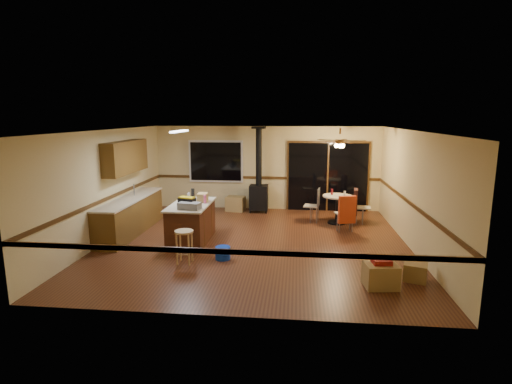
# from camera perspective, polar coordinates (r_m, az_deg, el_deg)

# --- Properties ---
(floor) EXTENTS (7.00, 7.00, 0.00)m
(floor) POSITION_cam_1_polar(r_m,az_deg,el_deg) (9.40, -0.19, -7.25)
(floor) COLOR #4F2816
(floor) RESTS_ON ground
(ceiling) EXTENTS (7.00, 7.00, 0.00)m
(ceiling) POSITION_cam_1_polar(r_m,az_deg,el_deg) (8.94, -0.20, 8.80)
(ceiling) COLOR silver
(ceiling) RESTS_ON ground
(wall_back) EXTENTS (7.00, 0.00, 7.00)m
(wall_back) POSITION_cam_1_polar(r_m,az_deg,el_deg) (12.52, 1.50, 3.43)
(wall_back) COLOR #D0BE84
(wall_back) RESTS_ON ground
(wall_front) EXTENTS (7.00, 0.00, 7.00)m
(wall_front) POSITION_cam_1_polar(r_m,az_deg,el_deg) (5.70, -3.94, -5.71)
(wall_front) COLOR #D0BE84
(wall_front) RESTS_ON ground
(wall_left) EXTENTS (0.00, 7.00, 7.00)m
(wall_left) POSITION_cam_1_polar(r_m,az_deg,el_deg) (10.06, -20.43, 0.90)
(wall_left) COLOR #D0BE84
(wall_left) RESTS_ON ground
(wall_right) EXTENTS (0.00, 7.00, 7.00)m
(wall_right) POSITION_cam_1_polar(r_m,az_deg,el_deg) (9.38, 21.58, 0.14)
(wall_right) COLOR #D0BE84
(wall_right) RESTS_ON ground
(chair_rail) EXTENTS (7.00, 7.00, 0.08)m
(chair_rail) POSITION_cam_1_polar(r_m,az_deg,el_deg) (9.14, -0.19, -1.28)
(chair_rail) COLOR #462B11
(chair_rail) RESTS_ON ground
(window) EXTENTS (1.72, 0.10, 1.32)m
(window) POSITION_cam_1_polar(r_m,az_deg,el_deg) (12.67, -5.76, 4.38)
(window) COLOR black
(window) RESTS_ON ground
(sliding_door) EXTENTS (2.52, 0.10, 2.10)m
(sliding_door) POSITION_cam_1_polar(r_m,az_deg,el_deg) (12.51, 10.20, 2.09)
(sliding_door) COLOR black
(sliding_door) RESTS_ON ground
(lower_cabinets) EXTENTS (0.60, 3.00, 0.86)m
(lower_cabinets) POSITION_cam_1_polar(r_m,az_deg,el_deg) (10.56, -17.47, -3.30)
(lower_cabinets) COLOR brown
(lower_cabinets) RESTS_ON ground
(countertop) EXTENTS (0.64, 3.04, 0.04)m
(countertop) POSITION_cam_1_polar(r_m,az_deg,el_deg) (10.46, -17.60, -0.91)
(countertop) COLOR #BEB093
(countertop) RESTS_ON lower_cabinets
(upper_cabinets) EXTENTS (0.35, 2.00, 0.80)m
(upper_cabinets) POSITION_cam_1_polar(r_m,az_deg,el_deg) (10.54, -18.12, 4.77)
(upper_cabinets) COLOR brown
(upper_cabinets) RESTS_ON ground
(kitchen_island) EXTENTS (0.88, 1.68, 0.90)m
(kitchen_island) POSITION_cam_1_polar(r_m,az_deg,el_deg) (9.54, -9.21, -4.28)
(kitchen_island) COLOR #442011
(kitchen_island) RESTS_ON ground
(wood_stove) EXTENTS (0.55, 0.50, 2.52)m
(wood_stove) POSITION_cam_1_polar(r_m,az_deg,el_deg) (12.18, 0.39, 0.51)
(wood_stove) COLOR black
(wood_stove) RESTS_ON ground
(ceiling_fan) EXTENTS (0.24, 0.24, 0.55)m
(ceiling_fan) POSITION_cam_1_polar(r_m,az_deg,el_deg) (10.90, 11.89, 6.91)
(ceiling_fan) COLOR brown
(ceiling_fan) RESTS_ON ceiling
(fluorescent_strip) EXTENTS (0.10, 1.20, 0.04)m
(fluorescent_strip) POSITION_cam_1_polar(r_m,az_deg,el_deg) (9.59, -10.88, 8.51)
(fluorescent_strip) COLOR white
(fluorescent_strip) RESTS_ON ceiling
(toolbox_grey) EXTENTS (0.52, 0.34, 0.15)m
(toolbox_grey) POSITION_cam_1_polar(r_m,az_deg,el_deg) (8.88, -9.47, -1.95)
(toolbox_grey) COLOR slate
(toolbox_grey) RESTS_ON kitchen_island
(toolbox_black) EXTENTS (0.41, 0.28, 0.20)m
(toolbox_black) POSITION_cam_1_polar(r_m,az_deg,el_deg) (9.09, -9.83, -1.49)
(toolbox_black) COLOR black
(toolbox_black) RESTS_ON kitchen_island
(toolbox_yellow_lid) EXTENTS (0.38, 0.26, 0.03)m
(toolbox_yellow_lid) POSITION_cam_1_polar(r_m,az_deg,el_deg) (9.07, -9.85, -0.77)
(toolbox_yellow_lid) COLOR gold
(toolbox_yellow_lid) RESTS_ON toolbox_black
(box_on_island) EXTENTS (0.24, 0.32, 0.21)m
(box_on_island) POSITION_cam_1_polar(r_m,az_deg,el_deg) (9.59, -7.62, -0.78)
(box_on_island) COLOR #9B7C45
(box_on_island) RESTS_ON kitchen_island
(bottle_dark) EXTENTS (0.11, 0.11, 0.29)m
(bottle_dark) POSITION_cam_1_polar(r_m,az_deg,el_deg) (9.76, -9.01, -0.35)
(bottle_dark) COLOR black
(bottle_dark) RESTS_ON kitchen_island
(bottle_pink) EXTENTS (0.08, 0.08, 0.19)m
(bottle_pink) POSITION_cam_1_polar(r_m,az_deg,el_deg) (9.41, -7.30, -1.03)
(bottle_pink) COLOR #D84C8C
(bottle_pink) RESTS_ON kitchen_island
(bottle_white) EXTENTS (0.07, 0.07, 0.19)m
(bottle_white) POSITION_cam_1_polar(r_m,az_deg,el_deg) (9.77, -9.58, -0.67)
(bottle_white) COLOR white
(bottle_white) RESTS_ON kitchen_island
(bar_stool) EXTENTS (0.42, 0.42, 0.68)m
(bar_stool) POSITION_cam_1_polar(r_m,az_deg,el_deg) (8.18, -10.18, -7.73)
(bar_stool) COLOR tan
(bar_stool) RESTS_ON floor
(blue_bucket) EXTENTS (0.36, 0.36, 0.26)m
(blue_bucket) POSITION_cam_1_polar(r_m,az_deg,el_deg) (8.36, -4.76, -8.67)
(blue_bucket) COLOR #0D37BD
(blue_bucket) RESTS_ON floor
(dining_table) EXTENTS (0.81, 0.81, 0.78)m
(dining_table) POSITION_cam_1_polar(r_m,az_deg,el_deg) (11.14, 11.55, -1.77)
(dining_table) COLOR black
(dining_table) RESTS_ON ground
(glass_red) EXTENTS (0.07, 0.07, 0.16)m
(glass_red) POSITION_cam_1_polar(r_m,az_deg,el_deg) (11.16, 10.80, 0.03)
(glass_red) COLOR #590C14
(glass_red) RESTS_ON dining_table
(glass_cream) EXTENTS (0.07, 0.07, 0.14)m
(glass_cream) POSITION_cam_1_polar(r_m,az_deg,el_deg) (11.05, 12.57, -0.21)
(glass_cream) COLOR beige
(glass_cream) RESTS_ON dining_table
(chair_left) EXTENTS (0.47, 0.46, 0.51)m
(chair_left) POSITION_cam_1_polar(r_m,az_deg,el_deg) (11.16, 8.48, -1.31)
(chair_left) COLOR tan
(chair_left) RESTS_ON ground
(chair_near) EXTENTS (0.52, 0.55, 0.70)m
(chair_near) POSITION_cam_1_polar(r_m,az_deg,el_deg) (10.29, 12.84, -2.46)
(chair_near) COLOR tan
(chair_near) RESTS_ON ground
(chair_right) EXTENTS (0.51, 0.48, 0.70)m
(chair_right) POSITION_cam_1_polar(r_m,az_deg,el_deg) (11.26, 14.15, -1.38)
(chair_right) COLOR tan
(chair_right) RESTS_ON ground
(box_under_window) EXTENTS (0.61, 0.51, 0.45)m
(box_under_window) POSITION_cam_1_polar(r_m,az_deg,el_deg) (12.42, -2.95, -1.69)
(box_under_window) COLOR #9B7C45
(box_under_window) RESTS_ON floor
(box_corner_a) EXTENTS (0.60, 0.53, 0.42)m
(box_corner_a) POSITION_cam_1_polar(r_m,az_deg,el_deg) (7.37, 17.38, -11.27)
(box_corner_a) COLOR #9B7C45
(box_corner_a) RESTS_ON floor
(box_corner_b) EXTENTS (0.48, 0.45, 0.32)m
(box_corner_b) POSITION_cam_1_polar(r_m,az_deg,el_deg) (7.84, 21.79, -10.58)
(box_corner_b) COLOR #9B7C45
(box_corner_b) RESTS_ON floor
(box_small_red) EXTENTS (0.34, 0.29, 0.08)m
(box_small_red) POSITION_cam_1_polar(r_m,az_deg,el_deg) (7.28, 17.49, -9.44)
(box_small_red) COLOR maroon
(box_small_red) RESTS_ON box_corner_a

